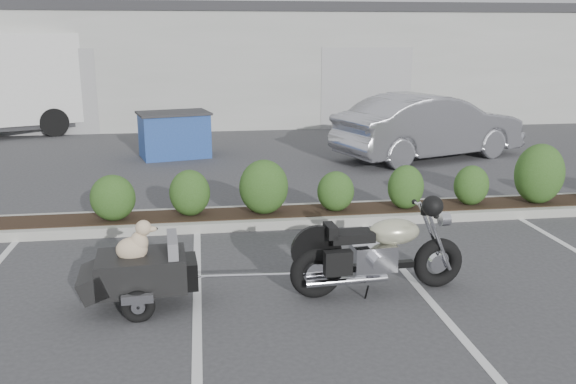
{
  "coord_description": "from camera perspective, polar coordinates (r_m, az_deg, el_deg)",
  "views": [
    {
      "loc": [
        -1.38,
        -7.45,
        3.04
      ],
      "look_at": [
        -0.13,
        1.22,
        0.75
      ],
      "focal_mm": 38.0,
      "sensor_mm": 36.0,
      "label": 1
    }
  ],
  "objects": [
    {
      "name": "ground",
      "position": [
        8.16,
        2.18,
        -7.22
      ],
      "size": [
        90.0,
        90.0,
        0.0
      ],
      "primitive_type": "plane",
      "color": "#38383A",
      "rests_on": "ground"
    },
    {
      "name": "planter_kerb",
      "position": [
        10.37,
        5.44,
        -2.03
      ],
      "size": [
        12.0,
        1.0,
        0.15
      ],
      "primitive_type": "cube",
      "color": "#9E9E93",
      "rests_on": "ground"
    },
    {
      "name": "building",
      "position": [
        24.51,
        -5.07,
        12.16
      ],
      "size": [
        26.0,
        10.0,
        4.0
      ],
      "primitive_type": "cube",
      "color": "#9EA099",
      "rests_on": "ground"
    },
    {
      "name": "motorcycle",
      "position": [
        7.36,
        8.51,
        -5.69
      ],
      "size": [
        2.18,
        0.74,
        1.25
      ],
      "rotation": [
        0.0,
        0.0,
        0.07
      ],
      "color": "black",
      "rests_on": "ground"
    },
    {
      "name": "pet_trailer",
      "position": [
        7.15,
        -13.65,
        -7.12
      ],
      "size": [
        1.74,
        0.98,
        1.04
      ],
      "rotation": [
        0.0,
        0.0,
        0.07
      ],
      "color": "black",
      "rests_on": "ground"
    },
    {
      "name": "sedan",
      "position": [
        15.57,
        13.12,
        6.01
      ],
      "size": [
        5.16,
        3.24,
        1.61
      ],
      "primitive_type": "imported",
      "rotation": [
        0.0,
        0.0,
        1.91
      ],
      "color": "#ABABB2",
      "rests_on": "ground"
    },
    {
      "name": "dumpster",
      "position": [
        15.63,
        -10.6,
        5.33
      ],
      "size": [
        1.96,
        1.55,
        1.14
      ],
      "rotation": [
        0.0,
        0.0,
        0.24
      ],
      "color": "navy",
      "rests_on": "ground"
    },
    {
      "name": "delivery_truck",
      "position": [
        20.81,
        -21.33,
        9.3
      ],
      "size": [
        6.93,
        4.35,
        3.03
      ],
      "rotation": [
        0.0,
        0.0,
        0.37
      ],
      "color": "silver",
      "rests_on": "ground"
    }
  ]
}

